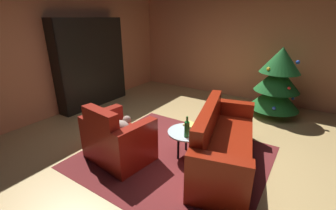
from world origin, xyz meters
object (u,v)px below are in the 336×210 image
(armchair_red, at_px, (117,140))
(coffee_table, at_px, (187,134))
(bottle_on_table, at_px, (187,129))
(decorated_tree, at_px, (278,82))
(couch_red, at_px, (223,145))
(book_stack_on_table, at_px, (192,128))
(bookshelf_unit, at_px, (96,64))

(armchair_red, distance_m, coffee_table, 1.06)
(bottle_on_table, distance_m, decorated_tree, 2.71)
(couch_red, relative_size, book_stack_on_table, 9.71)
(coffee_table, bearing_deg, bottle_on_table, -65.69)
(couch_red, distance_m, coffee_table, 0.54)
(couch_red, xyz_separation_m, coffee_table, (-0.52, -0.12, 0.07))
(armchair_red, bearing_deg, couch_red, 29.11)
(bookshelf_unit, xyz_separation_m, couch_red, (3.52, -0.76, -0.70))
(coffee_table, height_order, book_stack_on_table, book_stack_on_table)
(bookshelf_unit, xyz_separation_m, coffee_table, (3.00, -0.87, -0.62))
(armchair_red, height_order, couch_red, armchair_red)
(armchair_red, xyz_separation_m, couch_red, (1.36, 0.76, -0.02))
(bookshelf_unit, bearing_deg, book_stack_on_table, -15.24)
(decorated_tree, bearing_deg, couch_red, -97.17)
(book_stack_on_table, bearing_deg, couch_red, 8.77)
(armchair_red, relative_size, book_stack_on_table, 4.79)
(couch_red, xyz_separation_m, bottle_on_table, (-0.45, -0.27, 0.25))
(coffee_table, height_order, decorated_tree, decorated_tree)
(couch_red, relative_size, coffee_table, 3.48)
(armchair_red, relative_size, coffee_table, 1.71)
(couch_red, bearing_deg, bookshelf_unit, 167.90)
(couch_red, distance_m, book_stack_on_table, 0.52)
(armchair_red, bearing_deg, decorated_tree, 61.75)
(coffee_table, bearing_deg, armchair_red, -142.75)
(bookshelf_unit, relative_size, coffee_table, 3.39)
(bottle_on_table, relative_size, decorated_tree, 0.21)
(bottle_on_table, bearing_deg, book_stack_on_table, 96.82)
(bookshelf_unit, relative_size, bottle_on_table, 6.38)
(bottle_on_table, bearing_deg, armchair_red, -151.67)
(armchair_red, relative_size, decorated_tree, 0.69)
(couch_red, bearing_deg, armchair_red, -150.89)
(book_stack_on_table, xyz_separation_m, bottle_on_table, (0.02, -0.20, 0.07))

